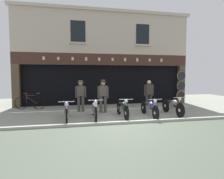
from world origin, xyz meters
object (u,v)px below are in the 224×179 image
object	(u,v)px
motorcycle_center_right	(149,108)
tyre_sign_pole	(181,86)
salesman_right	(149,93)
salesman_left	(81,94)
motorcycle_right	(173,106)
leaning_bicycle	(30,102)
advert_board_near	(83,79)
motorcycle_center	(123,108)
shopkeeper_center	(103,94)
motorcycle_center_left	(95,109)
motorcycle_left	(67,111)

from	to	relation	value
motorcycle_center_right	tyre_sign_pole	bearing A→B (deg)	-142.62
salesman_right	salesman_left	bearing A→B (deg)	-4.64
motorcycle_right	leaning_bicycle	xyz separation A→B (m)	(-7.18, 3.06, -0.05)
motorcycle_center_right	leaning_bicycle	size ratio (longest dim) A/B	1.20
salesman_right	advert_board_near	world-z (taller)	advert_board_near
motorcycle_center_right	tyre_sign_pole	size ratio (longest dim) A/B	0.90
motorcycle_center	motorcycle_right	world-z (taller)	motorcycle_right
salesman_right	advert_board_near	distance (m)	4.44
motorcycle_center	salesman_right	xyz separation A→B (m)	(1.94, 1.59, 0.49)
advert_board_near	leaning_bicycle	size ratio (longest dim) A/B	0.62
motorcycle_center	shopkeeper_center	distance (m)	1.56
motorcycle_center	tyre_sign_pole	xyz separation A→B (m)	(4.20, 2.07, 0.86)
salesman_left	advert_board_near	world-z (taller)	advert_board_near
motorcycle_right	leaning_bicycle	world-z (taller)	leaning_bicycle
motorcycle_center_left	shopkeeper_center	size ratio (longest dim) A/B	1.21
motorcycle_left	shopkeeper_center	distance (m)	2.31
motorcycle_center	motorcycle_center_right	distance (m)	1.26
leaning_bicycle	salesman_left	bearing A→B (deg)	76.01
motorcycle_center_right	motorcycle_center_left	bearing A→B (deg)	-2.91
tyre_sign_pole	shopkeeper_center	bearing A→B (deg)	-170.97
advert_board_near	salesman_left	bearing A→B (deg)	-95.52
advert_board_near	leaning_bicycle	xyz separation A→B (m)	(-3.05, -1.04, -1.33)
shopkeeper_center	salesman_right	size ratio (longest dim) A/B	1.03
motorcycle_left	motorcycle_center_right	size ratio (longest dim) A/B	0.98
advert_board_near	motorcycle_right	bearing A→B (deg)	-44.72
leaning_bicycle	shopkeeper_center	bearing A→B (deg)	75.91
salesman_left	salesman_right	size ratio (longest dim) A/B	1.01
motorcycle_center_left	salesman_left	size ratio (longest dim) A/B	1.24
motorcycle_left	leaning_bicycle	distance (m)	3.84
motorcycle_center_left	advert_board_near	size ratio (longest dim) A/B	1.93
salesman_left	motorcycle_center	bearing A→B (deg)	139.30
motorcycle_left	tyre_sign_pole	world-z (taller)	tyre_sign_pole
motorcycle_center	advert_board_near	distance (m)	4.63
motorcycle_right	salesman_left	xyz separation A→B (m)	(-4.37, 1.75, 0.49)
motorcycle_center	salesman_right	world-z (taller)	salesman_right
motorcycle_left	tyre_sign_pole	size ratio (longest dim) A/B	0.88
motorcycle_right	salesman_right	distance (m)	1.72
salesman_right	leaning_bicycle	distance (m)	6.77
salesman_left	advert_board_near	distance (m)	2.49
salesman_left	shopkeeper_center	distance (m)	1.23
salesman_right	motorcycle_center_right	bearing A→B (deg)	67.17
salesman_left	tyre_sign_pole	world-z (taller)	tyre_sign_pole
motorcycle_center_right	salesman_left	xyz separation A→B (m)	(-3.07, 1.95, 0.51)
salesman_right	motorcycle_right	bearing A→B (deg)	110.58
motorcycle_left	shopkeeper_center	size ratio (longest dim) A/B	1.18
shopkeeper_center	leaning_bicycle	distance (m)	4.38
motorcycle_center	tyre_sign_pole	size ratio (longest dim) A/B	0.86
motorcycle_left	motorcycle_center_right	distance (m)	3.75
shopkeeper_center	motorcycle_right	bearing A→B (deg)	166.14
motorcycle_center_left	motorcycle_center	distance (m)	1.28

